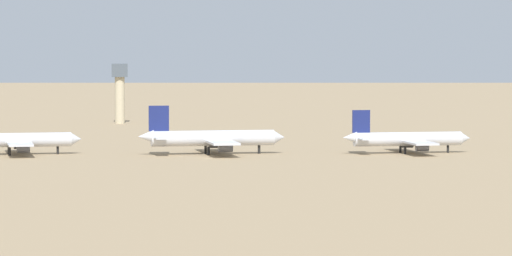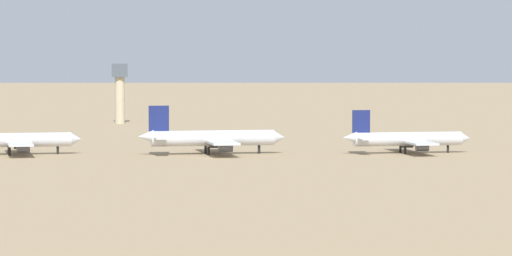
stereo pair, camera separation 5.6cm
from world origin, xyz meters
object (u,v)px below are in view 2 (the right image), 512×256
object	(u,v)px
parked_jet_navy_3	(211,138)
control_tower	(120,87)
parked_jet_teal_2	(13,140)
parked_jet_navy_4	(407,139)

from	to	relation	value
parked_jet_navy_3	control_tower	world-z (taller)	control_tower
parked_jet_teal_2	parked_jet_navy_3	world-z (taller)	parked_jet_navy_3
parked_jet_navy_4	control_tower	world-z (taller)	control_tower
parked_jet_navy_3	parked_jet_navy_4	bearing A→B (deg)	-7.08
parked_jet_teal_2	parked_jet_navy_4	bearing A→B (deg)	-9.30
control_tower	parked_jet_navy_3	bearing A→B (deg)	-80.84
control_tower	parked_jet_navy_4	bearing A→B (deg)	-63.72
parked_jet_teal_2	parked_jet_navy_3	size ratio (longest dim) A/B	0.91
parked_jet_navy_3	control_tower	size ratio (longest dim) A/B	1.81
parked_jet_teal_2	parked_jet_navy_4	distance (m)	94.03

